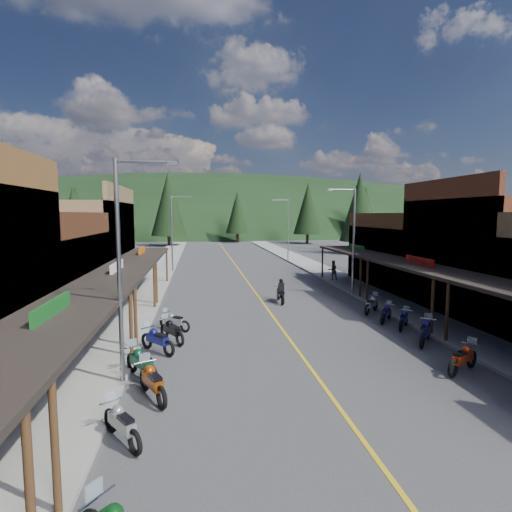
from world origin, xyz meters
name	(u,v)px	position (x,y,z in m)	size (l,w,h in m)	color
ground	(282,329)	(0.00, 0.00, 0.00)	(220.00, 220.00, 0.00)	#38383A
centerline	(242,274)	(0.00, 20.00, 0.01)	(0.15, 90.00, 0.01)	gold
sidewalk_west	(155,275)	(-8.70, 20.00, 0.07)	(3.40, 94.00, 0.15)	gray
sidewalk_east	(324,271)	(8.70, 20.00, 0.07)	(3.40, 94.00, 0.15)	gray
shop_west_2	(16,283)	(-13.75, 1.70, 2.53)	(10.90, 9.00, 6.20)	#3F2111
shop_west_3	(72,249)	(-13.78, 11.30, 3.52)	(10.90, 10.20, 8.20)	brown
shop_east_2	(496,256)	(13.78, 1.70, 3.52)	(10.90, 9.00, 8.20)	#562B19
shop_east_3	(413,256)	(13.75, 11.30, 2.53)	(10.90, 10.20, 6.20)	#4C2D16
streetlight_0	(123,262)	(-6.95, -6.00, 4.46)	(2.16, 0.18, 8.00)	gray
streetlight_1	(173,230)	(-6.95, 22.00, 4.46)	(2.16, 0.18, 8.00)	gray
streetlight_2	(352,236)	(6.95, 8.00, 4.46)	(2.16, 0.18, 8.00)	gray
streetlight_3	(287,227)	(6.95, 30.00, 4.46)	(2.16, 0.18, 8.00)	gray
ridge_hill	(210,230)	(0.00, 135.00, 0.00)	(310.00, 140.00, 60.00)	black
pine_0	(9,212)	(-40.00, 62.00, 6.48)	(5.04, 5.04, 11.00)	black
pine_1	(106,209)	(-24.00, 70.00, 7.24)	(5.88, 5.88, 12.50)	black
pine_2	(168,204)	(-10.00, 58.00, 7.99)	(6.72, 6.72, 14.00)	black
pine_3	(237,212)	(4.00, 66.00, 6.48)	(5.04, 5.04, 11.00)	black
pine_4	(308,209)	(18.00, 60.00, 7.24)	(5.88, 5.88, 12.50)	black
pine_5	(359,206)	(34.00, 72.00, 7.99)	(6.72, 6.72, 14.00)	black
pine_6	(423,212)	(46.00, 64.00, 6.48)	(5.04, 5.04, 11.00)	black
pine_7	(76,209)	(-32.00, 76.00, 7.24)	(5.88, 5.88, 12.50)	black
pine_8	(74,215)	(-22.00, 40.00, 5.98)	(4.48, 4.48, 10.00)	black
pine_9	(365,213)	(24.00, 45.00, 6.38)	(4.93, 4.93, 10.80)	black
pine_10	(117,210)	(-18.00, 50.00, 6.78)	(5.38, 5.38, 11.60)	black
pine_11	(360,207)	(20.00, 38.00, 7.19)	(5.82, 5.82, 12.40)	black
bike_west_3	(122,422)	(-6.43, -9.82, 0.59)	(0.69, 2.07, 1.18)	gray
bike_west_4	(153,380)	(-5.91, -7.33, 0.66)	(0.77, 2.30, 1.31)	#993F0A
bike_west_5	(142,362)	(-6.50, -5.57, 0.66)	(0.77, 2.30, 1.32)	#0D452C
bike_west_6	(157,339)	(-6.21, -2.78, 0.64)	(0.74, 2.23, 1.27)	navy
bike_west_7	(172,330)	(-5.67, -1.39, 0.62)	(0.72, 2.17, 1.24)	black
bike_west_8	(175,320)	(-5.66, 0.56, 0.56)	(0.65, 1.95, 1.12)	gray
bike_east_5	(463,357)	(5.70, -6.72, 0.62)	(0.72, 2.16, 1.23)	red
bike_east_6	(425,330)	(6.19, -3.30, 0.64)	(0.75, 2.24, 1.28)	navy
bike_east_7	(404,319)	(6.43, -0.84, 0.55)	(0.64, 1.93, 1.10)	navy
bike_east_8	(386,312)	(6.13, 0.56, 0.56)	(0.65, 1.95, 1.11)	navy
bike_east_9	(371,304)	(6.20, 2.66, 0.60)	(0.70, 2.09, 1.19)	#A0A1A6
rider_on_bike	(281,293)	(1.22, 6.34, 0.69)	(0.80, 2.28, 1.72)	black
pedestrian_east_b	(333,270)	(7.74, 14.36, 1.03)	(0.86, 0.49, 1.77)	brown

